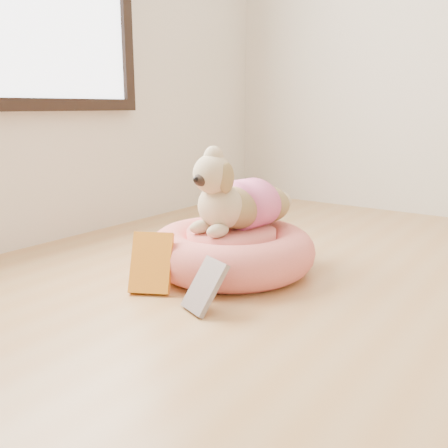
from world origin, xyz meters
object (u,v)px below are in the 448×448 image
Objects in this scene: pet_bed at (231,251)px; book_white at (205,286)px; book_yellow at (151,263)px; dog at (237,186)px.

book_white is (0.17, -0.39, -0.00)m from pet_bed.
pet_bed is 3.05× the size of book_yellow.
book_yellow is (-0.10, -0.36, 0.02)m from pet_bed.
book_yellow is at bearing -98.63° from dog.
dog is (0.01, 0.02, 0.27)m from pet_bed.
book_white is (0.27, -0.03, -0.02)m from book_yellow.
book_white is at bearing -61.41° from dog.
book_white is (0.16, -0.41, -0.27)m from dog.
pet_bed reaches higher than book_white.
dog is 0.51m from book_white.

